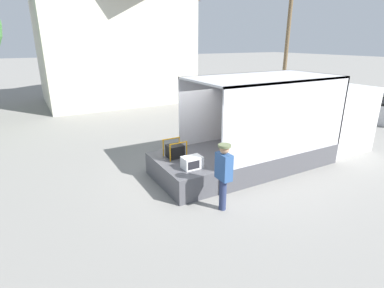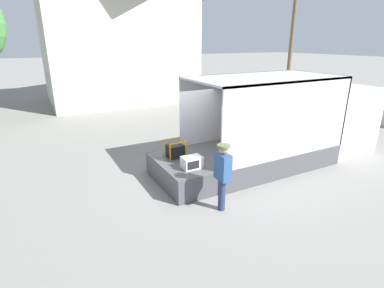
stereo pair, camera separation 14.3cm
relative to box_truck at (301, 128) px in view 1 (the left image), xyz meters
The scene contains 8 objects.
ground_plane 4.46m from the box_truck, behind, with size 160.00×160.00×0.00m, color gray.
box_truck is the anchor object (origin of this frame).
tailgate_deck 5.00m from the box_truck, behind, with size 1.22×2.36×0.69m, color #4C4C51.
microwave 4.90m from the box_truck, behind, with size 0.54×0.39×0.33m.
portable_generator 4.91m from the box_truck, behind, with size 0.58×0.52×0.53m.
worker_person 5.03m from the box_truck, 158.83° to the right, with size 0.31×0.44×1.72m.
house_backdrop 14.81m from the box_truck, 101.10° to the left, with size 9.75×7.12×9.21m.
utility_pole 13.42m from the box_truck, 47.45° to the left, with size 1.80×0.28×8.17m.
Camera 1 is at (-4.22, -7.18, 4.00)m, focal length 28.00 mm.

